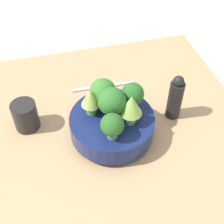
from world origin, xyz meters
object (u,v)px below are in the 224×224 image
(pepper_mill, at_px, (175,98))
(fork, at_px, (103,87))
(bowl, at_px, (112,125))
(cup, at_px, (25,116))

(pepper_mill, bearing_deg, fork, -45.09)
(bowl, relative_size, pepper_mill, 1.56)
(bowl, xyz_separation_m, pepper_mill, (-0.19, -0.03, 0.03))
(bowl, distance_m, fork, 0.20)
(bowl, bearing_deg, cup, -21.93)
(pepper_mill, height_order, fork, pepper_mill)
(pepper_mill, distance_m, fork, 0.24)
(bowl, xyz_separation_m, fork, (-0.02, -0.19, -0.04))
(pepper_mill, bearing_deg, cup, -8.42)
(bowl, bearing_deg, pepper_mill, -171.40)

